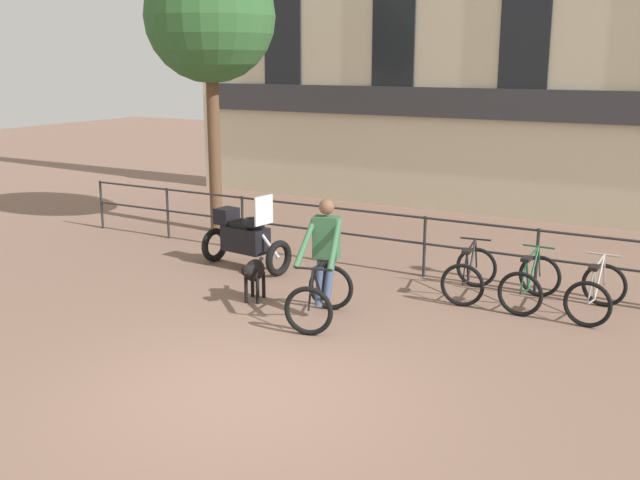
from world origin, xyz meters
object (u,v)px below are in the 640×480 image
object	(u,v)px
dog	(254,272)
cyclist_with_bike	(323,267)
parked_motorcycle	(245,237)
parked_bicycle_near_lamp	(470,274)
parked_bicycle_mid_left	(530,283)
parked_bicycle_mid_right	(596,293)

from	to	relation	value
dog	cyclist_with_bike	bearing A→B (deg)	-23.72
cyclist_with_bike	dog	world-z (taller)	cyclist_with_bike
cyclist_with_bike	parked_motorcycle	bearing A→B (deg)	133.89
parked_bicycle_near_lamp	parked_bicycle_mid_left	world-z (taller)	same
dog	parked_bicycle_mid_left	xyz separation A→B (m)	(3.69, 1.87, -0.11)
parked_bicycle_mid_left	parked_motorcycle	bearing A→B (deg)	5.90
cyclist_with_bike	parked_bicycle_mid_left	world-z (taller)	cyclist_with_bike
parked_bicycle_near_lamp	parked_bicycle_mid_right	xyz separation A→B (m)	(1.87, -0.00, 0.00)
dog	parked_bicycle_mid_right	bearing A→B (deg)	5.12
dog	parked_motorcycle	xyz separation A→B (m)	(-1.20, 1.45, 0.10)
dog	parked_bicycle_mid_right	world-z (taller)	parked_bicycle_mid_right
parked_bicycle_mid_left	parked_bicycle_mid_right	distance (m)	0.94
dog	parked_motorcycle	world-z (taller)	parked_motorcycle
parked_bicycle_mid_right	parked_motorcycle	bearing A→B (deg)	6.26
cyclist_with_bike	parked_bicycle_mid_left	bearing A→B (deg)	26.82
dog	parked_bicycle_mid_left	distance (m)	4.14
parked_bicycle_near_lamp	cyclist_with_bike	bearing A→B (deg)	47.12
dog	parked_bicycle_mid_left	size ratio (longest dim) A/B	0.75
parked_bicycle_mid_left	parked_bicycle_mid_right	world-z (taller)	same
parked_motorcycle	parked_bicycle_mid_right	size ratio (longest dim) A/B	1.51
parked_bicycle_mid_right	dog	bearing A→B (deg)	24.11
parked_bicycle_mid_right	parked_bicycle_near_lamp	bearing A→B (deg)	2.17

